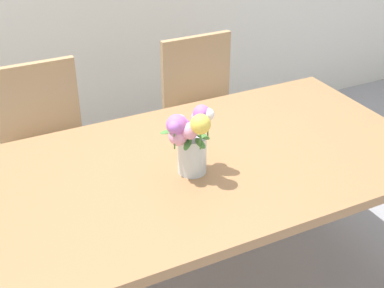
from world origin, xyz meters
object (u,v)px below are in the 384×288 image
object	(u,v)px
chair_right	(205,106)
dining_table	(202,178)
chair_left	(46,141)
flower_vase	(190,138)

from	to	relation	value
chair_right	dining_table	bearing A→B (deg)	61.70
chair_right	chair_left	bearing A→B (deg)	0.00
dining_table	flower_vase	size ratio (longest dim) A/B	6.54
chair_left	chair_right	distance (m)	0.90
chair_left	chair_right	xyz separation A→B (m)	(0.90, 0.00, 0.00)
chair_left	dining_table	bearing A→B (deg)	118.30
chair_left	chair_right	bearing A→B (deg)	-180.00
chair_left	flower_vase	size ratio (longest dim) A/B	3.21
dining_table	chair_left	size ratio (longest dim) A/B	2.04
dining_table	chair_left	distance (m)	0.96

